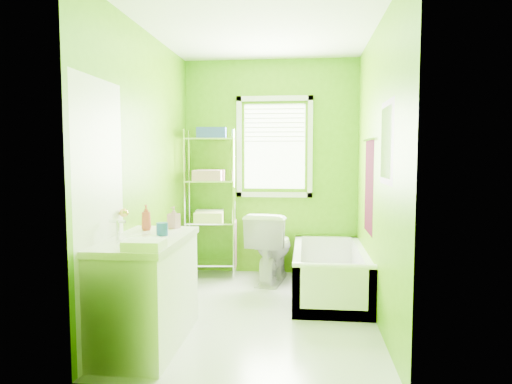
# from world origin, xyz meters

# --- Properties ---
(ground) EXTENTS (2.90, 2.90, 0.00)m
(ground) POSITION_xyz_m (0.00, 0.00, 0.00)
(ground) COLOR silver
(ground) RESTS_ON ground
(room_envelope) EXTENTS (2.14, 2.94, 2.62)m
(room_envelope) POSITION_xyz_m (0.00, 0.00, 1.55)
(room_envelope) COLOR #519607
(room_envelope) RESTS_ON ground
(window) EXTENTS (0.92, 0.05, 1.22)m
(window) POSITION_xyz_m (0.05, 1.42, 1.61)
(window) COLOR white
(window) RESTS_ON ground
(door) EXTENTS (0.09, 0.80, 2.00)m
(door) POSITION_xyz_m (-1.04, -1.00, 1.00)
(door) COLOR white
(door) RESTS_ON ground
(right_wall_decor) EXTENTS (0.04, 1.48, 1.17)m
(right_wall_decor) POSITION_xyz_m (1.04, -0.02, 1.32)
(right_wall_decor) COLOR #3A0613
(right_wall_decor) RESTS_ON ground
(bathtub) EXTENTS (0.73, 1.57, 0.51)m
(bathtub) POSITION_xyz_m (0.68, 0.57, 0.16)
(bathtub) COLOR white
(bathtub) RESTS_ON ground
(toilet) EXTENTS (0.57, 0.85, 0.81)m
(toilet) POSITION_xyz_m (0.04, 1.05, 0.41)
(toilet) COLOR white
(toilet) RESTS_ON ground
(vanity) EXTENTS (0.57, 1.11, 1.04)m
(vanity) POSITION_xyz_m (-0.78, -0.81, 0.44)
(vanity) COLOR white
(vanity) RESTS_ON ground
(wire_shelf_unit) EXTENTS (0.63, 0.50, 1.77)m
(wire_shelf_unit) POSITION_xyz_m (-0.68, 1.20, 1.09)
(wire_shelf_unit) COLOR silver
(wire_shelf_unit) RESTS_ON ground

